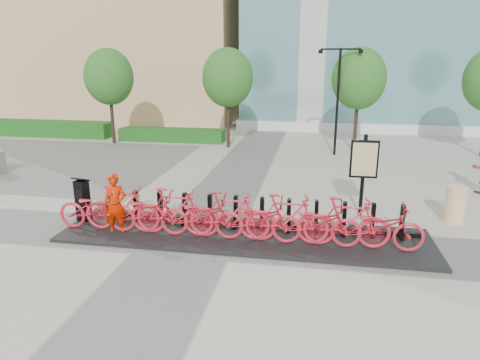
% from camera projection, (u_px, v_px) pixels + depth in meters
% --- Properties ---
extents(ground, '(120.00, 120.00, 0.00)m').
position_uv_depth(ground, '(192.00, 238.00, 11.14)').
color(ground, '#B0AEA1').
extents(gravel_patch, '(14.00, 14.00, 0.00)m').
position_uv_depth(gravel_patch, '(24.00, 162.00, 19.45)').
color(gravel_patch, '#4F4E4C').
rests_on(gravel_patch, ground).
extents(hedge_a, '(10.00, 1.40, 0.90)m').
position_uv_depth(hedge_a, '(33.00, 128.00, 26.17)').
color(hedge_a, '#1C4519').
rests_on(hedge_a, ground).
extents(hedge_b, '(6.00, 1.20, 0.70)m').
position_uv_depth(hedge_b, '(172.00, 135.00, 24.40)').
color(hedge_b, '#1C4519').
rests_on(hedge_b, ground).
extents(tree_0, '(2.60, 2.60, 5.10)m').
position_uv_depth(tree_0, '(109.00, 77.00, 22.89)').
color(tree_0, '#312019').
rests_on(tree_0, ground).
extents(tree_1, '(2.60, 2.60, 5.10)m').
position_uv_depth(tree_1, '(228.00, 78.00, 21.79)').
color(tree_1, '#312019').
rests_on(tree_1, ground).
extents(tree_2, '(2.60, 2.60, 5.10)m').
position_uv_depth(tree_2, '(359.00, 79.00, 20.70)').
color(tree_2, '#312019').
rests_on(tree_2, ground).
extents(streetlamp, '(2.00, 0.20, 5.00)m').
position_uv_depth(streetlamp, '(338.00, 90.00, 20.04)').
color(streetlamp, black).
rests_on(streetlamp, ground).
extents(dock_pad, '(9.60, 2.40, 0.08)m').
position_uv_depth(dock_pad, '(243.00, 235.00, 11.19)').
color(dock_pad, black).
rests_on(dock_pad, ground).
extents(dock_rail_posts, '(8.02, 0.50, 0.85)m').
position_uv_depth(dock_rail_posts, '(248.00, 213.00, 11.51)').
color(dock_rail_posts, black).
rests_on(dock_rail_posts, dock_pad).
extents(bike_0, '(2.15, 0.75, 1.13)m').
position_uv_depth(bike_0, '(97.00, 209.00, 11.35)').
color(bike_0, red).
rests_on(bike_0, dock_pad).
extents(bike_1, '(2.09, 0.59, 1.26)m').
position_uv_depth(bike_1, '(122.00, 209.00, 11.22)').
color(bike_1, red).
rests_on(bike_1, dock_pad).
extents(bike_2, '(2.15, 0.75, 1.13)m').
position_uv_depth(bike_2, '(148.00, 212.00, 11.11)').
color(bike_2, red).
rests_on(bike_2, dock_pad).
extents(bike_3, '(2.09, 0.59, 1.26)m').
position_uv_depth(bike_3, '(174.00, 212.00, 10.97)').
color(bike_3, red).
rests_on(bike_3, dock_pad).
extents(bike_4, '(2.15, 0.75, 1.13)m').
position_uv_depth(bike_4, '(202.00, 216.00, 10.87)').
color(bike_4, red).
rests_on(bike_4, dock_pad).
extents(bike_5, '(2.09, 0.59, 1.26)m').
position_uv_depth(bike_5, '(229.00, 215.00, 10.73)').
color(bike_5, red).
rests_on(bike_5, dock_pad).
extents(bike_6, '(2.15, 0.75, 1.13)m').
position_uv_depth(bike_6, '(258.00, 219.00, 10.63)').
color(bike_6, red).
rests_on(bike_6, dock_pad).
extents(bike_7, '(2.09, 0.59, 1.26)m').
position_uv_depth(bike_7, '(287.00, 219.00, 10.49)').
color(bike_7, red).
rests_on(bike_7, dock_pad).
extents(bike_8, '(2.15, 0.75, 1.13)m').
position_uv_depth(bike_8, '(316.00, 223.00, 10.38)').
color(bike_8, red).
rests_on(bike_8, dock_pad).
extents(bike_9, '(2.09, 0.59, 1.26)m').
position_uv_depth(bike_9, '(347.00, 223.00, 10.25)').
color(bike_9, red).
rests_on(bike_9, dock_pad).
extents(bike_10, '(2.15, 0.75, 1.13)m').
position_uv_depth(bike_10, '(378.00, 227.00, 10.14)').
color(bike_10, red).
rests_on(bike_10, dock_pad).
extents(kiosk, '(0.44, 0.39, 1.28)m').
position_uv_depth(kiosk, '(83.00, 200.00, 11.98)').
color(kiosk, black).
rests_on(kiosk, dock_pad).
extents(worker_red, '(0.66, 0.49, 1.66)m').
position_uv_depth(worker_red, '(115.00, 205.00, 11.12)').
color(worker_red, '#BD1D00').
rests_on(worker_red, ground).
extents(construction_barrel, '(0.65, 0.65, 1.05)m').
position_uv_depth(construction_barrel, '(456.00, 205.00, 12.08)').
color(construction_barrel, orange).
rests_on(construction_barrel, ground).
extents(map_sign, '(0.80, 0.14, 2.43)m').
position_uv_depth(map_sign, '(364.00, 163.00, 12.36)').
color(map_sign, black).
rests_on(map_sign, ground).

